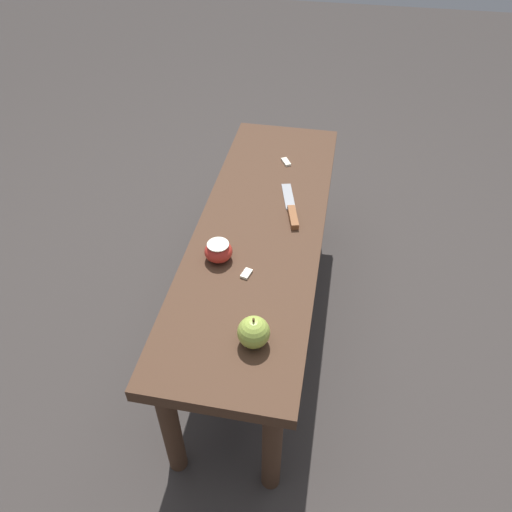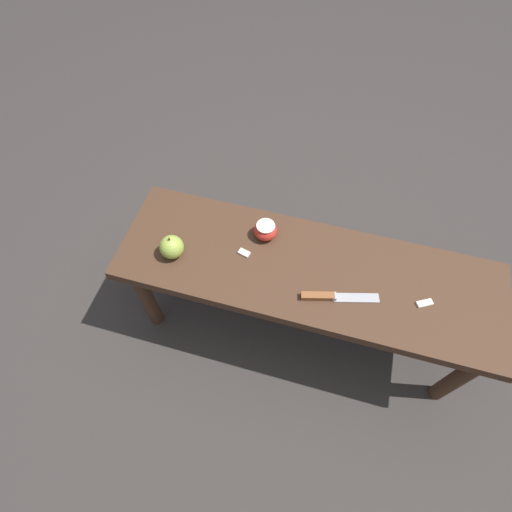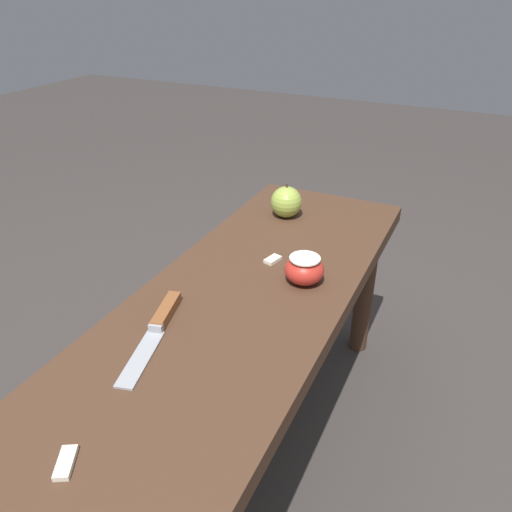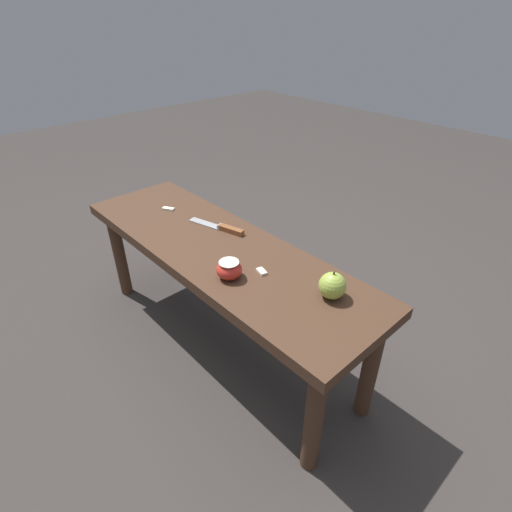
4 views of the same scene
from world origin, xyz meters
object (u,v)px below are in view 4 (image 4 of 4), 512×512
Objects in this scene: knife at (224,228)px; apple_whole at (332,286)px; wooden_bench at (220,261)px; apple_cut at (229,269)px.

knife is 2.70× the size of apple_whole.
apple_cut reaches higher than wooden_bench.
knife is 0.31m from apple_cut.
knife is at bearing 132.67° from wooden_bench.
apple_whole is at bearing 29.35° from apple_cut.
wooden_bench is 5.23× the size of knife.
apple_cut is (-0.28, -0.16, -0.01)m from apple_whole.
apple_cut is at bearing -28.16° from wooden_bench.
apple_whole reaches higher than apple_cut.
knife is 3.02× the size of apple_cut.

